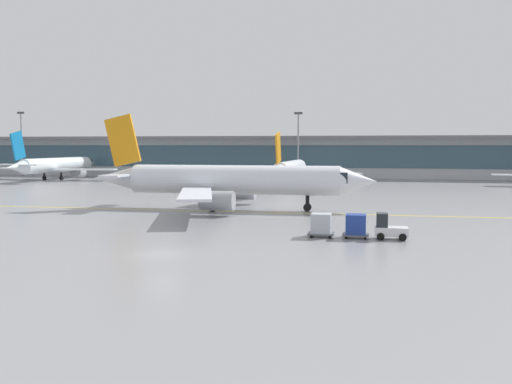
# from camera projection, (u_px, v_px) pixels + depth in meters

# --- Properties ---
(ground_plane) EXTENTS (400.00, 400.00, 0.00)m
(ground_plane) POSITION_uv_depth(u_px,v_px,m) (162.00, 255.00, 37.81)
(ground_plane) COLOR gray
(taxiway_centreline_stripe) EXTENTS (110.00, 0.62, 0.01)m
(taxiway_centreline_stripe) POSITION_uv_depth(u_px,v_px,m) (231.00, 211.00, 62.30)
(taxiway_centreline_stripe) COLOR yellow
(taxiway_centreline_stripe) RESTS_ON ground_plane
(terminal_concourse) EXTENTS (205.05, 11.00, 9.60)m
(terminal_concourse) POSITION_uv_depth(u_px,v_px,m) (303.00, 156.00, 128.67)
(terminal_concourse) COLOR #B2B7BC
(terminal_concourse) RESTS_ON ground_plane
(gate_airplane_0) EXTENTS (29.11, 31.36, 10.39)m
(gate_airplane_0) POSITION_uv_depth(u_px,v_px,m) (56.00, 165.00, 119.32)
(gate_airplane_0) COLOR white
(gate_airplane_0) RESTS_ON ground_plane
(gate_airplane_1) EXTENTS (27.58, 29.67, 9.83)m
(gate_airplane_1) POSITION_uv_depth(u_px,v_px,m) (290.00, 169.00, 104.82)
(gate_airplane_1) COLOR silver
(gate_airplane_1) RESTS_ON ground_plane
(taxiing_regional_jet) EXTENTS (34.04, 31.77, 11.31)m
(taxiing_regional_jet) POSITION_uv_depth(u_px,v_px,m) (231.00, 181.00, 64.05)
(taxiing_regional_jet) COLOR silver
(taxiing_regional_jet) RESTS_ON ground_plane
(baggage_tug) EXTENTS (2.63, 1.67, 2.10)m
(baggage_tug) POSITION_uv_depth(u_px,v_px,m) (389.00, 228.00, 43.94)
(baggage_tug) COLOR silver
(baggage_tug) RESTS_ON ground_plane
(cargo_dolly_lead) EXTENTS (2.13, 1.64, 1.94)m
(cargo_dolly_lead) POSITION_uv_depth(u_px,v_px,m) (356.00, 225.00, 44.46)
(cargo_dolly_lead) COLOR #595B60
(cargo_dolly_lead) RESTS_ON ground_plane
(cargo_dolly_trailing) EXTENTS (2.13, 1.64, 1.94)m
(cargo_dolly_trailing) POSITION_uv_depth(u_px,v_px,m) (321.00, 224.00, 45.05)
(cargo_dolly_trailing) COLOR #595B60
(cargo_dolly_trailing) RESTS_ON ground_plane
(apron_light_mast_0) EXTENTS (1.80, 0.36, 15.65)m
(apron_light_mast_0) POSITION_uv_depth(u_px,v_px,m) (22.00, 141.00, 134.08)
(apron_light_mast_0) COLOR gray
(apron_light_mast_0) RESTS_ON ground_plane
(apron_light_mast_1) EXTENTS (1.80, 0.36, 14.68)m
(apron_light_mast_1) POSITION_uv_depth(u_px,v_px,m) (298.00, 143.00, 119.24)
(apron_light_mast_1) COLOR gray
(apron_light_mast_1) RESTS_ON ground_plane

